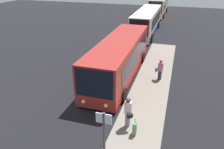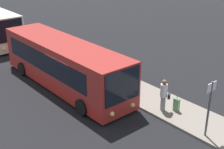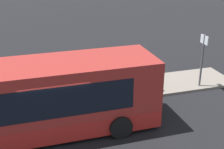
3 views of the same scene
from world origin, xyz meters
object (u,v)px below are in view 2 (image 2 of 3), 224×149
passenger_waiting (164,94)px  bus_lead (64,65)px  sign_post (209,103)px  passenger_boarding (105,60)px  suitcase (176,105)px

passenger_waiting → bus_lead: bearing=-106.2°
bus_lead → sign_post: bearing=11.7°
sign_post → bus_lead: bearing=-168.3°
passenger_boarding → passenger_waiting: size_ratio=0.90×
sign_post → passenger_waiting: bearing=174.0°
bus_lead → passenger_waiting: size_ratio=6.16×
suitcase → passenger_boarding: bearing=175.5°
passenger_waiting → suitcase: 0.93m
passenger_boarding → suitcase: size_ratio=1.70×
passenger_waiting → sign_post: (2.88, -0.30, 0.74)m
bus_lead → passenger_waiting: (6.31, 2.20, -0.34)m
passenger_waiting → sign_post: bearing=48.6°
suitcase → sign_post: sign_post is taller
passenger_boarding → sign_post: size_ratio=0.58×
passenger_boarding → suitcase: (6.64, -0.52, -0.50)m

